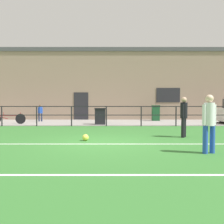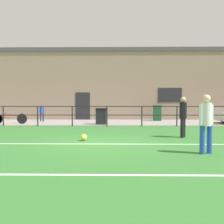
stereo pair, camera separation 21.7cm
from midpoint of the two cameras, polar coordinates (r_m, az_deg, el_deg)
ground at (r=8.90m, az=-2.79°, el=-6.95°), size 60.00×44.00×0.04m
field_line_touchline at (r=8.66m, az=-2.87°, el=-7.06°), size 36.00×0.11×0.00m
field_line_hash at (r=5.14m, az=-4.96°, el=-13.67°), size 36.00×0.11×0.00m
pavement_strip at (r=17.34m, az=-1.42°, el=-2.30°), size 48.00×5.00×0.02m
perimeter_fence at (r=14.79m, az=-1.66°, el=-0.24°), size 36.07×0.07×1.15m
clubhouse_facade at (r=21.02m, az=-1.17°, el=6.07°), size 28.00×2.56×5.53m
player_goalkeeper at (r=10.54m, az=15.02°, el=-0.52°), size 0.28×0.39×1.59m
player_striker at (r=7.46m, az=19.89°, el=-1.70°), size 0.42×0.28×1.60m
soccer_ball_match at (r=9.40m, az=-6.52°, el=-5.62°), size 0.23×0.23×0.23m
spectator_child at (r=18.72m, az=-15.85°, el=0.05°), size 0.32×0.21×1.18m
bicycle_parked_0 at (r=17.31m, az=-22.31°, el=-1.35°), size 2.19×0.04×0.73m
trash_bin_0 at (r=15.73m, az=-3.00°, el=-0.91°), size 0.66×0.56×0.99m
trash_bin_1 at (r=18.94m, az=9.31°, el=-0.20°), size 0.56×0.48×1.11m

